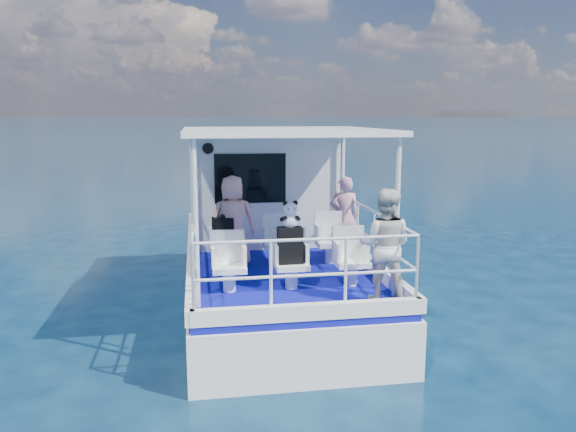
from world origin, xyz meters
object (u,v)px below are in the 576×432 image
at_px(backpack_center, 290,245).
at_px(passenger_port_fwd, 233,221).
at_px(passenger_stbd_aft, 385,245).
at_px(panda, 290,214).

bearing_deg(backpack_center, passenger_port_fwd, 117.50).
distance_m(passenger_stbd_aft, backpack_center, 1.38).
bearing_deg(passenger_stbd_aft, passenger_port_fwd, -22.73).
height_order(backpack_center, panda, panda).
height_order(passenger_port_fwd, passenger_stbd_aft, passenger_stbd_aft).
distance_m(passenger_stbd_aft, panda, 1.41).
bearing_deg(panda, backpack_center, 96.26).
bearing_deg(passenger_port_fwd, backpack_center, 113.98).
xyz_separation_m(passenger_port_fwd, backpack_center, (0.72, -1.38, -0.12)).
bearing_deg(passenger_port_fwd, passenger_stbd_aft, 128.15).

